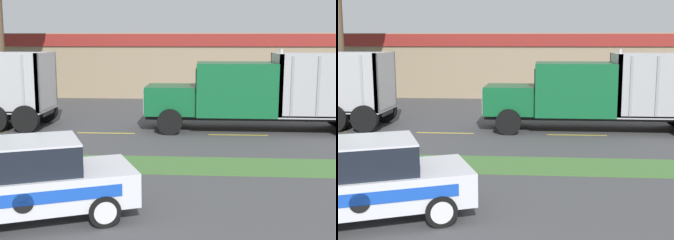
{
  "view_description": "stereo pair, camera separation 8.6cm",
  "coord_description": "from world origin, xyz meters",
  "views": [
    {
      "loc": [
        1.39,
        -5.23,
        3.72
      ],
      "look_at": [
        0.36,
        8.68,
        1.38
      ],
      "focal_mm": 50.0,
      "sensor_mm": 36.0,
      "label": 1
    },
    {
      "loc": [
        1.48,
        -5.22,
        3.72
      ],
      "look_at": [
        0.36,
        8.68,
        1.38
      ],
      "focal_mm": 50.0,
      "sensor_mm": 36.0,
      "label": 2
    }
  ],
  "objects": [
    {
      "name": "rally_car",
      "position": [
        -2.13,
        3.95,
        0.88
      ],
      "size": [
        4.45,
        3.27,
        1.75
      ],
      "color": "silver",
      "rests_on": "ground_plane"
    },
    {
      "name": "centre_line_5",
      "position": [
        2.84,
        13.41,
        0.0
      ],
      "size": [
        2.4,
        0.14,
        0.01
      ],
      "primitive_type": "cube",
      "color": "yellow",
      "rests_on": "ground_plane"
    },
    {
      "name": "store_building_backdrop",
      "position": [
        -0.97,
        31.17,
        2.13
      ],
      "size": [
        29.9,
        12.1,
        4.26
      ],
      "color": "#9E896B",
      "rests_on": "ground_plane"
    },
    {
      "name": "dump_truck_lead",
      "position": [
        3.84,
        14.52,
        1.52
      ],
      "size": [
        11.41,
        2.8,
        3.43
      ],
      "color": "black",
      "rests_on": "ground_plane"
    },
    {
      "name": "centre_line_4",
      "position": [
        -2.56,
        13.41,
        0.0
      ],
      "size": [
        2.4,
        0.14,
        0.01
      ],
      "primitive_type": "cube",
      "color": "yellow",
      "rests_on": "ground_plane"
    },
    {
      "name": "grass_verge",
      "position": [
        0.0,
        8.46,
        0.03
      ],
      "size": [
        120.0,
        1.91,
        0.06
      ],
      "primitive_type": "cube",
      "color": "#477538",
      "rests_on": "ground_plane"
    }
  ]
}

